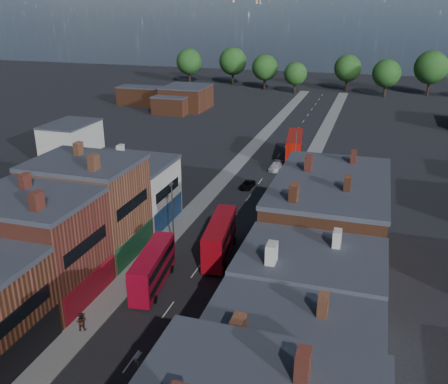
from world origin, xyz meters
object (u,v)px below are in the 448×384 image
Objects in this scene: car_3 at (275,166)px; ped_1 at (81,322)px; bus_2 at (294,147)px; car_2 at (247,185)px; ped_3 at (233,325)px; bus_0 at (153,268)px; bus_1 at (220,237)px.

ped_1 is at bearing -95.43° from car_3.
bus_2 is 3.04× the size of car_2.
bus_2 is at bearing 10.23° from ped_3.
car_3 reaches higher than car_2.
bus_0 is 5.37× the size of ped_1.
bus_0 is at bearing -93.06° from car_3.
bus_0 is 9.82m from ped_1.
bus_0 reaches higher than car_2.
ped_3 is at bearing -34.56° from bus_0.
bus_2 is (6.74, 49.37, 0.52)m from bus_0.
ped_3 is (8.60, -37.99, 0.37)m from car_2.
bus_1 is at bearing -134.34° from ped_1.
bus_1 is 15.41m from ped_3.
car_3 is (-2.30, -6.13, -2.13)m from bus_2.
ped_3 is (3.77, -54.82, -1.87)m from bus_2.
car_2 is 0.89× the size of car_3.
bus_2 is 59.45m from ped_1.
bus_0 is at bearing -125.53° from bus_1.
ped_3 is at bearing 174.82° from ped_1.
car_2 is (-4.83, -16.83, -2.23)m from bus_2.
bus_1 is at bearing -100.01° from bus_2.
bus_1 is 2.67× the size of car_2.
bus_0 is 0.81× the size of bus_2.
bus_1 is 0.88× the size of bus_2.
bus_1 is 24.03m from car_2.
ped_1 is (-7.59, -52.47, 0.39)m from car_3.
ped_3 is at bearing -74.99° from bus_1.
car_3 is 2.45× the size of ped_1.
bus_1 is at bearing 28.41° from ped_3.
bus_0 is at bearing 68.91° from ped_3.
ped_1 reaches higher than car_2.
ped_1 reaches higher than ped_3.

